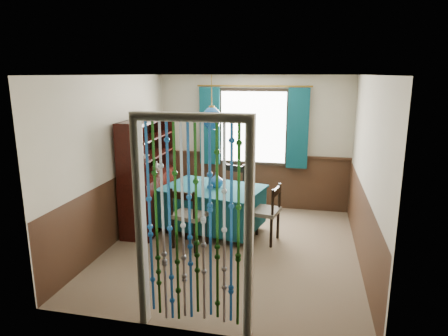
% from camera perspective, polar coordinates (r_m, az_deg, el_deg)
% --- Properties ---
extents(floor, '(4.00, 4.00, 0.00)m').
position_cam_1_polar(floor, '(6.03, 1.19, -11.36)').
color(floor, brown).
rests_on(floor, ground).
extents(ceiling, '(4.00, 4.00, 0.00)m').
position_cam_1_polar(ceiling, '(5.47, 1.32, 13.15)').
color(ceiling, silver).
rests_on(ceiling, ground).
extents(wall_back, '(3.60, 0.00, 3.60)m').
position_cam_1_polar(wall_back, '(7.55, 4.22, 3.64)').
color(wall_back, '#B9B098').
rests_on(wall_back, ground).
extents(wall_front, '(3.60, 0.00, 3.60)m').
position_cam_1_polar(wall_front, '(3.75, -4.74, -6.46)').
color(wall_front, '#B9B098').
rests_on(wall_front, ground).
extents(wall_left, '(0.00, 4.00, 4.00)m').
position_cam_1_polar(wall_left, '(6.22, -15.25, 1.09)').
color(wall_left, '#B9B098').
rests_on(wall_left, ground).
extents(wall_right, '(0.00, 4.00, 4.00)m').
position_cam_1_polar(wall_right, '(5.57, 19.74, -0.63)').
color(wall_right, '#B9B098').
rests_on(wall_right, ground).
extents(wainscot_back, '(3.60, 0.00, 3.60)m').
position_cam_1_polar(wainscot_back, '(7.70, 4.11, -1.88)').
color(wainscot_back, '#3A2416').
rests_on(wainscot_back, ground).
extents(wainscot_front, '(3.60, 0.00, 3.60)m').
position_cam_1_polar(wainscot_front, '(4.08, -4.47, -16.34)').
color(wainscot_front, '#3A2416').
rests_on(wainscot_front, ground).
extents(wainscot_left, '(0.00, 4.00, 4.00)m').
position_cam_1_polar(wainscot_left, '(6.40, -14.72, -5.48)').
color(wainscot_left, '#3A2416').
rests_on(wainscot_left, ground).
extents(wainscot_right, '(0.00, 4.00, 4.00)m').
position_cam_1_polar(wainscot_right, '(5.78, 19.01, -7.85)').
color(wainscot_right, '#3A2416').
rests_on(wainscot_right, ground).
extents(window, '(1.32, 0.12, 1.42)m').
position_cam_1_polar(window, '(7.46, 4.20, 5.85)').
color(window, black).
rests_on(window, wall_back).
extents(doorway, '(1.16, 0.12, 2.18)m').
position_cam_1_polar(doorway, '(3.88, -4.42, -8.94)').
color(doorway, silver).
rests_on(doorway, ground).
extents(dining_table, '(1.75, 1.38, 0.74)m').
position_cam_1_polar(dining_table, '(6.48, -1.67, -5.44)').
color(dining_table, '#0D3A43').
rests_on(dining_table, floor).
extents(chair_near, '(0.55, 0.53, 0.92)m').
position_cam_1_polar(chair_near, '(5.91, -5.05, -6.80)').
color(chair_near, black).
rests_on(chair_near, floor).
extents(chair_far, '(0.61, 0.60, 0.97)m').
position_cam_1_polar(chair_far, '(7.04, 0.74, -3.20)').
color(chair_far, black).
rests_on(chair_far, floor).
extents(chair_left, '(0.54, 0.55, 0.86)m').
position_cam_1_polar(chair_left, '(6.90, -8.35, -4.19)').
color(chair_left, black).
rests_on(chair_left, floor).
extents(chair_right, '(0.50, 0.52, 0.90)m').
position_cam_1_polar(chair_right, '(6.12, 6.04, -6.23)').
color(chair_right, black).
rests_on(chair_right, floor).
extents(sideboard, '(0.52, 1.40, 1.81)m').
position_cam_1_polar(sideboard, '(6.76, -10.74, -3.18)').
color(sideboard, black).
rests_on(sideboard, floor).
extents(pendant_lamp, '(0.29, 0.29, 0.83)m').
position_cam_1_polar(pendant_lamp, '(6.17, -1.76, 7.11)').
color(pendant_lamp, olive).
rests_on(pendant_lamp, ceiling).
extents(vase_table, '(0.27, 0.27, 0.22)m').
position_cam_1_polar(vase_table, '(6.39, -1.11, -1.78)').
color(vase_table, navy).
rests_on(vase_table, dining_table).
extents(bowl_shelf, '(0.23, 0.23, 0.05)m').
position_cam_1_polar(bowl_shelf, '(6.32, -11.53, 1.62)').
color(bowl_shelf, beige).
rests_on(bowl_shelf, sideboard).
extents(vase_sideboard, '(0.21, 0.21, 0.19)m').
position_cam_1_polar(vase_sideboard, '(6.86, -9.61, 0.36)').
color(vase_sideboard, beige).
rests_on(vase_sideboard, sideboard).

